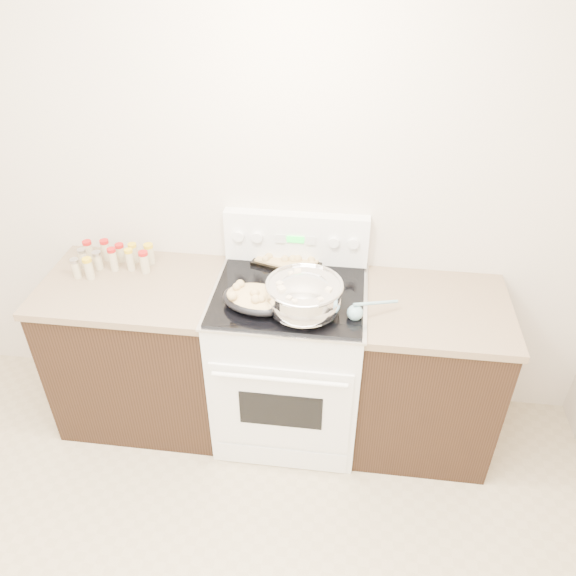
# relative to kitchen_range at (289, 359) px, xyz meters

# --- Properties ---
(room_shell) EXTENTS (4.10, 3.60, 2.75)m
(room_shell) POSITION_rel_kitchen_range_xyz_m (-0.35, -1.42, 1.21)
(room_shell) COLOR beige
(room_shell) RESTS_ON ground
(counter_left) EXTENTS (0.93, 0.67, 0.92)m
(counter_left) POSITION_rel_kitchen_range_xyz_m (-0.83, 0.01, -0.03)
(counter_left) COLOR black
(counter_left) RESTS_ON ground
(counter_right) EXTENTS (0.73, 0.67, 0.92)m
(counter_right) POSITION_rel_kitchen_range_xyz_m (0.73, 0.01, -0.03)
(counter_right) COLOR black
(counter_right) RESTS_ON ground
(kitchen_range) EXTENTS (0.78, 0.73, 1.22)m
(kitchen_range) POSITION_rel_kitchen_range_xyz_m (0.00, 0.00, 0.00)
(kitchen_range) COLOR white
(kitchen_range) RESTS_ON ground
(mixing_bowl) EXTENTS (0.37, 0.37, 0.21)m
(mixing_bowl) POSITION_rel_kitchen_range_xyz_m (0.09, -0.16, 0.54)
(mixing_bowl) COLOR silver
(mixing_bowl) RESTS_ON kitchen_range
(roasting_pan) EXTENTS (0.39, 0.31, 0.11)m
(roasting_pan) POSITION_rel_kitchen_range_xyz_m (-0.14, -0.15, 0.50)
(roasting_pan) COLOR black
(roasting_pan) RESTS_ON kitchen_range
(baking_sheet) EXTENTS (0.41, 0.34, 0.06)m
(baking_sheet) POSITION_rel_kitchen_range_xyz_m (-0.04, 0.27, 0.47)
(baking_sheet) COLOR black
(baking_sheet) RESTS_ON kitchen_range
(wooden_spoon) EXTENTS (0.14, 0.22, 0.04)m
(wooden_spoon) POSITION_rel_kitchen_range_xyz_m (-0.02, 0.01, 0.46)
(wooden_spoon) COLOR #9B6946
(wooden_spoon) RESTS_ON kitchen_range
(blue_ladle) EXTENTS (0.24, 0.16, 0.10)m
(blue_ladle) POSITION_rel_kitchen_range_xyz_m (0.34, -0.17, 0.49)
(blue_ladle) COLOR #78A6B4
(blue_ladle) RESTS_ON kitchen_range
(spice_jars) EXTENTS (0.41, 0.24, 0.13)m
(spice_jars) POSITION_rel_kitchen_range_xyz_m (-0.97, 0.14, 0.49)
(spice_jars) COLOR #BFB28C
(spice_jars) RESTS_ON counter_left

